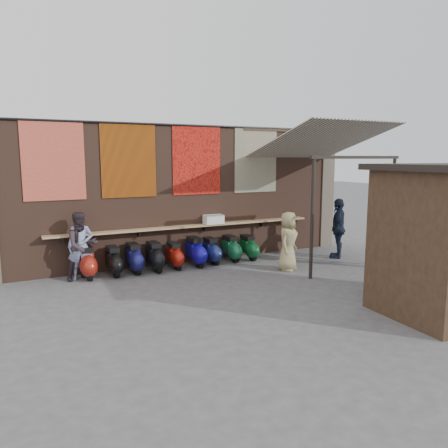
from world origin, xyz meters
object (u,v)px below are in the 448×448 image
at_px(shelf_box, 214,219).
at_px(scooter_stool_6, 211,251).
at_px(diner_left, 81,246).
at_px(scooter_stool_5, 196,252).
at_px(scooter_stool_7, 231,249).
at_px(shopper_tan, 288,241).
at_px(scooter_stool_1, 114,261).
at_px(shopper_navy, 338,228).
at_px(shopper_grey, 388,237).
at_px(diner_right, 82,246).
at_px(scooter_stool_4, 174,256).
at_px(scooter_stool_8, 249,248).
at_px(scooter_stool_2, 134,258).
at_px(scooter_stool_0, 87,262).
at_px(scooter_stool_3, 155,257).

relative_size(shelf_box, scooter_stool_6, 0.72).
distance_m(scooter_stool_6, diner_left, 3.69).
relative_size(scooter_stool_5, scooter_stool_7, 1.08).
xyz_separation_m(scooter_stool_5, shopper_tan, (2.07, -1.57, 0.40)).
bearing_deg(scooter_stool_1, diner_left, -180.00).
height_order(scooter_stool_1, shopper_navy, shopper_navy).
relative_size(scooter_stool_1, shopper_tan, 0.49).
bearing_deg(shopper_grey, diner_left, 4.61).
bearing_deg(diner_right, shopper_navy, -24.37).
relative_size(scooter_stool_4, scooter_stool_6, 0.96).
bearing_deg(diner_right, scooter_stool_1, -16.14).
height_order(scooter_stool_8, diner_left, diner_left).
distance_m(scooter_stool_2, scooter_stool_4, 1.13).
relative_size(scooter_stool_4, shopper_grey, 0.43).
bearing_deg(scooter_stool_6, scooter_stool_2, 179.34).
distance_m(scooter_stool_1, scooter_stool_4, 1.68).
relative_size(shelf_box, scooter_stool_2, 0.69).
distance_m(scooter_stool_0, scooter_stool_1, 0.67).
xyz_separation_m(shelf_box, scooter_stool_5, (-0.73, -0.35, -0.85)).
bearing_deg(scooter_stool_6, scooter_stool_3, -178.42).
height_order(shelf_box, shopper_tan, shopper_tan).
bearing_deg(scooter_stool_7, scooter_stool_6, -178.06).
height_order(scooter_stool_0, diner_right, diner_right).
bearing_deg(shopper_tan, scooter_stool_1, 124.24).
bearing_deg(shopper_grey, scooter_stool_6, -9.43).
relative_size(scooter_stool_4, shopper_tan, 0.47).
height_order(scooter_stool_1, scooter_stool_8, scooter_stool_1).
xyz_separation_m(diner_left, shopper_grey, (7.80, -2.72, 0.03)).
height_order(scooter_stool_2, scooter_stool_5, scooter_stool_5).
xyz_separation_m(scooter_stool_6, diner_right, (-3.62, -0.00, 0.49)).
height_order(shelf_box, scooter_stool_8, shelf_box).
height_order(scooter_stool_2, diner_right, diner_right).
bearing_deg(scooter_stool_1, scooter_stool_6, 0.02).
xyz_separation_m(scooter_stool_6, shopper_tan, (1.55, -1.62, 0.43)).
xyz_separation_m(scooter_stool_8, diner_left, (-4.90, 0.03, 0.49)).
height_order(shopper_navy, shopper_tan, shopper_navy).
xyz_separation_m(scooter_stool_1, scooter_stool_7, (3.51, 0.02, -0.00)).
distance_m(scooter_stool_6, shopper_tan, 2.29).
bearing_deg(scooter_stool_0, scooter_stool_8, -0.88).
bearing_deg(scooter_stool_6, scooter_stool_1, -179.98).
relative_size(scooter_stool_2, scooter_stool_4, 1.09).
height_order(scooter_stool_0, scooter_stool_5, scooter_stool_0).
relative_size(scooter_stool_5, shopper_grey, 0.48).
height_order(scooter_stool_0, scooter_stool_8, scooter_stool_0).
relative_size(scooter_stool_7, shopper_tan, 0.49).
distance_m(scooter_stool_8, shopper_tan, 1.68).
xyz_separation_m(scooter_stool_0, scooter_stool_8, (4.75, -0.07, -0.05)).
relative_size(scooter_stool_0, shopper_navy, 0.47).
bearing_deg(diner_right, scooter_stool_2, -14.97).
bearing_deg(scooter_stool_5, scooter_stool_7, 3.34).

